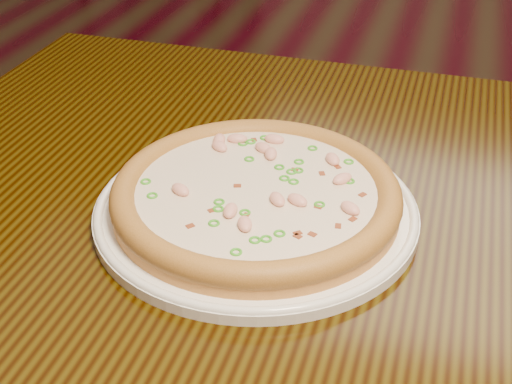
# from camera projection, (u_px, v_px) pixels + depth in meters

# --- Properties ---
(ground) EXTENTS (9.00, 9.00, 0.00)m
(ground) POSITION_uv_depth(u_px,v_px,m) (304.00, 337.00, 1.67)
(ground) COLOR black
(hero_table) EXTENTS (1.20, 0.80, 0.75)m
(hero_table) POSITION_uv_depth(u_px,v_px,m) (366.00, 278.00, 0.84)
(hero_table) COLOR black
(hero_table) RESTS_ON ground
(plate) EXTENTS (0.35, 0.35, 0.02)m
(plate) POSITION_uv_depth(u_px,v_px,m) (256.00, 209.00, 0.77)
(plate) COLOR white
(plate) RESTS_ON hero_table
(pizza) EXTENTS (0.31, 0.31, 0.03)m
(pizza) POSITION_uv_depth(u_px,v_px,m) (256.00, 194.00, 0.76)
(pizza) COLOR gold
(pizza) RESTS_ON plate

